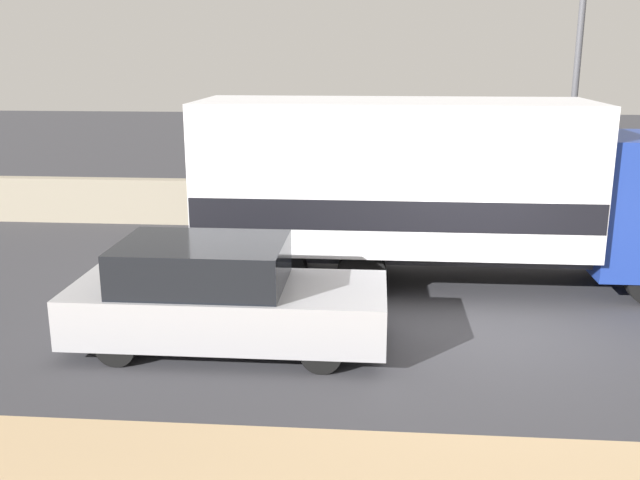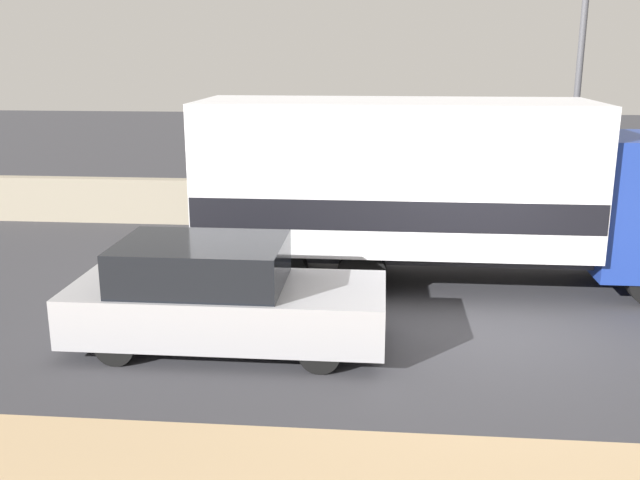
# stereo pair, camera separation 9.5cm
# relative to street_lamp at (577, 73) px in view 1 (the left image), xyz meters

# --- Properties ---
(ground_plane) EXTENTS (80.00, 80.00, 0.00)m
(ground_plane) POSITION_rel_street_lamp_xyz_m (-2.55, -5.22, -3.75)
(ground_plane) COLOR #38383D
(stone_wall_backdrop) EXTENTS (60.00, 0.35, 1.12)m
(stone_wall_backdrop) POSITION_rel_street_lamp_xyz_m (-2.55, 1.15, -3.19)
(stone_wall_backdrop) COLOR gray
(stone_wall_backdrop) RESTS_ON ground_plane
(street_lamp) EXTENTS (0.56, 0.28, 6.41)m
(street_lamp) POSITION_rel_street_lamp_xyz_m (0.00, 0.00, 0.00)
(street_lamp) COLOR #4C4C51
(street_lamp) RESTS_ON ground_plane
(box_truck) EXTENTS (8.84, 2.50, 3.36)m
(box_truck) POSITION_rel_street_lamp_xyz_m (-3.26, -3.11, -1.90)
(box_truck) COLOR navy
(box_truck) RESTS_ON ground_plane
(car_hatchback) EXTENTS (4.56, 1.83, 1.57)m
(car_hatchback) POSITION_rel_street_lamp_xyz_m (-6.42, -6.35, -2.99)
(car_hatchback) COLOR #9E9EA3
(car_hatchback) RESTS_ON ground_plane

